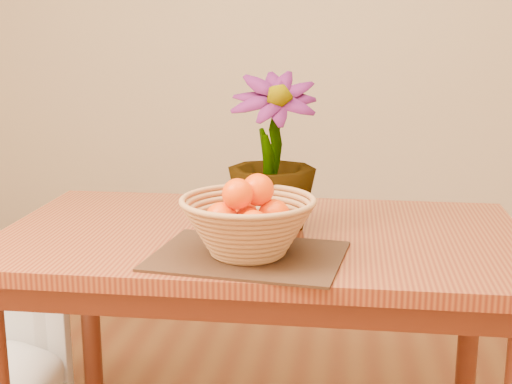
# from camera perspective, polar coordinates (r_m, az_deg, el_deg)

# --- Properties ---
(wall_back) EXTENTS (4.00, 0.02, 2.70)m
(wall_back) POSITION_cam_1_polar(r_m,az_deg,el_deg) (3.79, 4.18, 14.06)
(wall_back) COLOR beige
(wall_back) RESTS_ON floor
(table) EXTENTS (1.40, 0.80, 0.75)m
(table) POSITION_cam_1_polar(r_m,az_deg,el_deg) (1.95, 0.40, -5.63)
(table) COLOR brown
(table) RESTS_ON floor
(placemat) EXTENTS (0.49, 0.39, 0.01)m
(placemat) POSITION_cam_1_polar(r_m,az_deg,el_deg) (1.71, -0.64, -5.13)
(placemat) COLOR #3A2515
(placemat) RESTS_ON table
(wicker_basket) EXTENTS (0.32, 0.32, 0.13)m
(wicker_basket) POSITION_cam_1_polar(r_m,az_deg,el_deg) (1.69, -0.65, -2.92)
(wicker_basket) COLOR #B2774A
(wicker_basket) RESTS_ON placemat
(orange_pile) EXTENTS (0.20, 0.19, 0.14)m
(orange_pile) POSITION_cam_1_polar(r_m,az_deg,el_deg) (1.68, -0.63, -1.41)
(orange_pile) COLOR #FF3204
(orange_pile) RESTS_ON wicker_basket
(potted_plant) EXTENTS (0.27, 0.27, 0.42)m
(potted_plant) POSITION_cam_1_polar(r_m,az_deg,el_deg) (1.90, 1.29, 3.18)
(potted_plant) COLOR #184012
(potted_plant) RESTS_ON table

